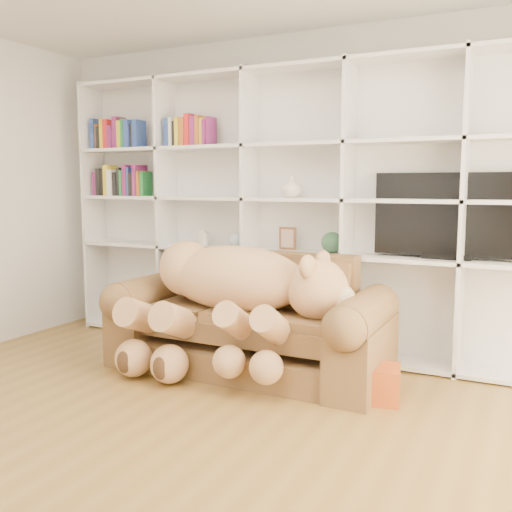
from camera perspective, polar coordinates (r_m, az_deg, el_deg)
The scene contains 14 objects.
floor at distance 3.14m, azimuth -13.38°, elevation -20.03°, with size 5.00×5.00×0.00m, color brown.
wall_back at distance 4.97m, azimuth 5.02°, elevation 6.29°, with size 5.00×0.02×2.70m, color white.
bookshelf at distance 4.94m, azimuth 1.82°, elevation 5.80°, with size 4.43×0.35×2.40m.
sofa at distance 4.42m, azimuth -0.61°, elevation -7.09°, with size 2.11×0.91×0.89m.
teddy_bear at distance 4.24m, azimuth -2.49°, elevation -3.66°, with size 1.68×0.89×0.97m.
throw_pillow at distance 4.70m, azimuth -4.67°, elevation -2.55°, with size 0.36×0.12×0.36m, color maroon.
gift_box at distance 3.94m, azimuth 12.03°, elevation -12.35°, with size 0.29×0.27×0.23m, color #B34A17.
tv at distance 4.53m, azimuth 18.72°, elevation 3.77°, with size 1.10×0.18×0.65m.
picture_frame at distance 4.84m, azimuth 3.20°, elevation 1.77°, with size 0.15×0.03×0.19m, color brown.
green_vase at distance 4.70m, azimuth 7.60°, elevation 1.35°, with size 0.17×0.17×0.17m, color #2B5538.
figurine_tall at distance 5.24m, azimuth -5.43°, elevation 1.84°, with size 0.07×0.07×0.15m, color beige.
figurine_short at distance 5.23m, azimuth -5.19°, elevation 1.71°, with size 0.07×0.07×0.13m, color beige.
snow_globe at distance 5.06m, azimuth -2.01°, elevation 1.61°, with size 0.13×0.13×0.13m, color silver.
shelf_vase at distance 4.81m, azimuth 3.55°, elevation 6.93°, with size 0.17×0.17×0.18m, color white.
Camera 1 is at (1.82, -2.12, 1.42)m, focal length 40.00 mm.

